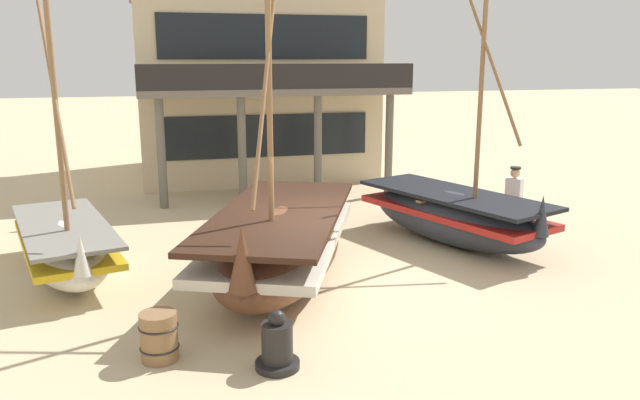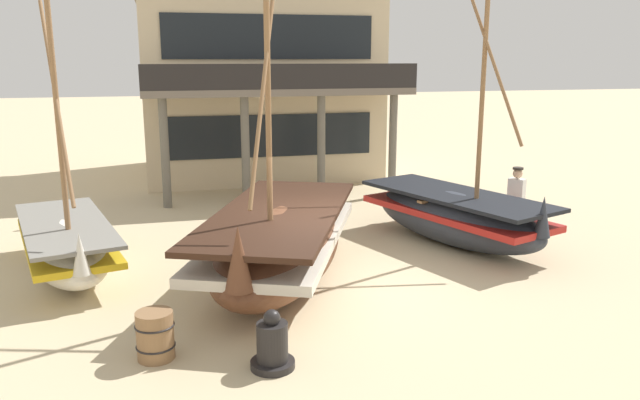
% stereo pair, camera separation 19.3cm
% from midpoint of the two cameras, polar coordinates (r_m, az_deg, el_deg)
% --- Properties ---
extents(ground_plane, '(120.00, 120.00, 0.00)m').
position_cam_midpoint_polar(ground_plane, '(11.82, 0.83, -7.69)').
color(ground_plane, '#CCB78E').
extents(fishing_boat_near_left, '(2.51, 4.59, 5.61)m').
position_cam_midpoint_polar(fishing_boat_near_left, '(13.19, -22.58, -3.86)').
color(fishing_boat_near_left, silver).
rests_on(fishing_boat_near_left, ground).
extents(fishing_boat_centre_large, '(4.18, 5.97, 6.84)m').
position_cam_midpoint_polar(fishing_boat_centre_large, '(11.73, -4.15, -3.91)').
color(fishing_boat_centre_large, brown).
rests_on(fishing_boat_centre_large, ground).
extents(fishing_boat_far_right, '(3.18, 5.05, 6.62)m').
position_cam_midpoint_polar(fishing_boat_far_right, '(14.47, 11.74, -1.34)').
color(fishing_boat_far_right, '#2D333D').
rests_on(fishing_boat_far_right, ground).
extents(fisherman_by_hull, '(0.39, 0.42, 1.68)m').
position_cam_midpoint_polar(fisherman_by_hull, '(15.24, 16.86, -0.24)').
color(fisherman_by_hull, '#33333D').
rests_on(fisherman_by_hull, ground).
extents(capstan_winch, '(0.61, 0.61, 0.85)m').
position_cam_midpoint_polar(capstan_winch, '(8.75, -4.57, -13.11)').
color(capstan_winch, black).
rests_on(capstan_winch, ground).
extents(wooden_barrel, '(0.56, 0.56, 0.70)m').
position_cam_midpoint_polar(wooden_barrel, '(9.23, -15.06, -11.93)').
color(wooden_barrel, olive).
rests_on(wooden_barrel, ground).
extents(harbor_building_main, '(8.17, 8.67, 6.44)m').
position_cam_midpoint_polar(harbor_building_main, '(23.03, -6.54, 10.54)').
color(harbor_building_main, beige).
rests_on(harbor_building_main, ground).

